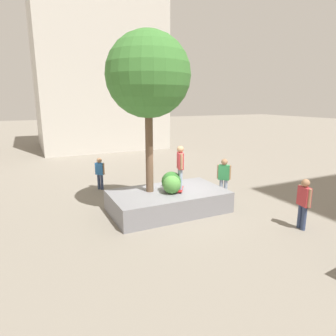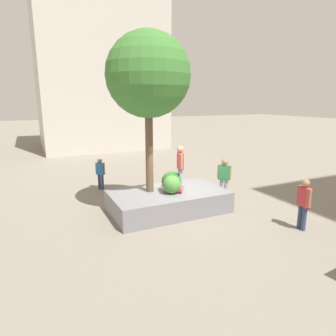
% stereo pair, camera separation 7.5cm
% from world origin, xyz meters
% --- Properties ---
extents(ground_plane, '(120.00, 120.00, 0.00)m').
position_xyz_m(ground_plane, '(0.00, 0.00, 0.00)').
color(ground_plane, gray).
extents(planter_ledge, '(4.32, 2.48, 0.78)m').
position_xyz_m(planter_ledge, '(0.56, -0.00, 0.39)').
color(planter_ledge, gray).
rests_on(planter_ledge, ground).
extents(plaza_tree, '(2.97, 2.97, 5.70)m').
position_xyz_m(plaza_tree, '(1.18, -0.30, 4.97)').
color(plaza_tree, brown).
rests_on(plaza_tree, planter_ledge).
extents(boxwood_shrub, '(0.75, 0.75, 0.75)m').
position_xyz_m(boxwood_shrub, '(0.43, 0.04, 1.16)').
color(boxwood_shrub, '#2D6628').
rests_on(boxwood_shrub, planter_ledge).
extents(hedge_clump, '(0.67, 0.67, 0.67)m').
position_xyz_m(hedge_clump, '(0.55, 0.29, 1.12)').
color(hedge_clump, '#4C8C3D').
rests_on(hedge_clump, planter_ledge).
extents(skateboard, '(0.61, 0.79, 0.07)m').
position_xyz_m(skateboard, '(0.12, 0.14, 0.84)').
color(skateboard, '#A51E1E').
rests_on(skateboard, planter_ledge).
extents(skateboarder, '(0.31, 0.54, 1.65)m').
position_xyz_m(skateboarder, '(0.12, 0.14, 1.81)').
color(skateboarder, '#8C9EB7').
rests_on(skateboarder, skateboard).
extents(bystander_watching, '(0.40, 0.42, 1.53)m').
position_xyz_m(bystander_watching, '(2.24, -3.89, 0.88)').
color(bystander_watching, navy).
rests_on(bystander_watching, ground).
extents(pedestrian_crossing, '(0.47, 0.47, 1.73)m').
position_xyz_m(pedestrian_crossing, '(-2.25, -0.31, 1.00)').
color(pedestrian_crossing, '#8C9EB7').
rests_on(pedestrian_crossing, ground).
extents(passerby_with_bag, '(0.28, 0.57, 1.70)m').
position_xyz_m(passerby_with_bag, '(-2.69, 3.38, 0.98)').
color(passerby_with_bag, navy).
rests_on(passerby_with_bag, ground).
extents(plaza_lowrise_south, '(10.22, 8.87, 12.99)m').
position_xyz_m(plaza_lowrise_south, '(-0.97, -17.78, 6.50)').
color(plaza_lowrise_south, beige).
rests_on(plaza_lowrise_south, ground).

